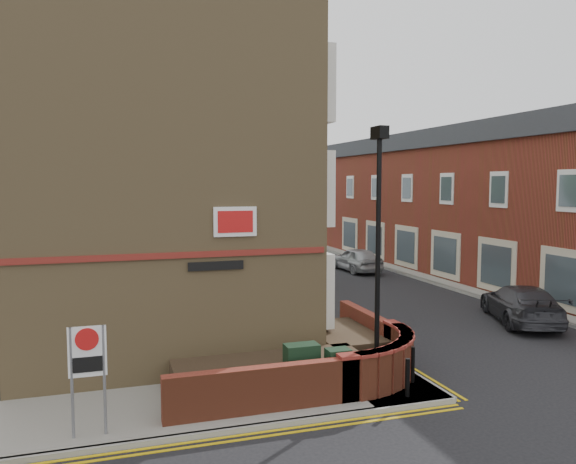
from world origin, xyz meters
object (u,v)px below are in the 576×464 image
at_px(lamppost, 378,256).
at_px(utility_cabinet_large, 302,369).
at_px(silver_car_near, 286,271).
at_px(zone_sign, 88,360).

distance_m(lamppost, utility_cabinet_large, 3.24).
xyz_separation_m(lamppost, silver_car_near, (2.33, 14.63, -2.69)).
height_order(utility_cabinet_large, zone_sign, zone_sign).
height_order(utility_cabinet_large, silver_car_near, utility_cabinet_large).
relative_size(lamppost, zone_sign, 2.86).
height_order(zone_sign, silver_car_near, zone_sign).
bearing_deg(lamppost, utility_cabinet_large, 176.99).
height_order(lamppost, utility_cabinet_large, lamppost).
bearing_deg(lamppost, silver_car_near, 80.94).
distance_m(lamppost, silver_car_near, 15.05).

